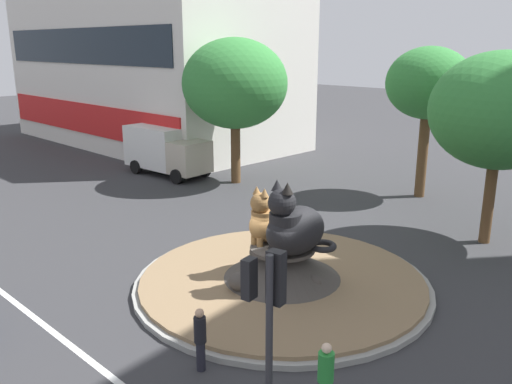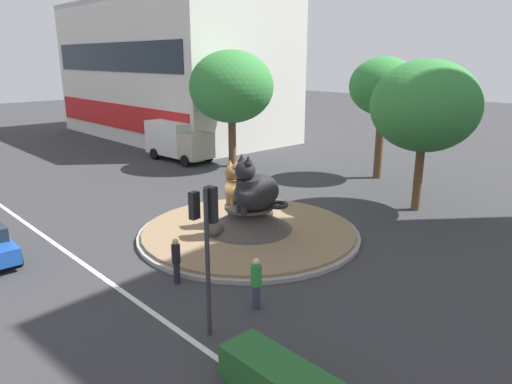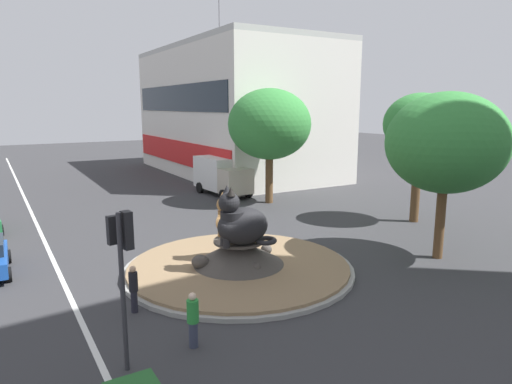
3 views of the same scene
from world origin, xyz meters
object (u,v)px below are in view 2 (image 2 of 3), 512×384
Objects in this scene: traffic_light_mast at (207,228)px; broadleaf_tree_behind_island at (383,87)px; pedestrian_black_shirt at (176,259)px; second_tree_near_tower at (425,106)px; pedestrian_green_shirt at (256,282)px; shophouse_block at (171,70)px; delivery_box_truck at (178,140)px; cat_statue_tabby at (240,187)px; cat_statue_black at (255,190)px; third_tree_left at (231,87)px.

broadleaf_tree_behind_island reaches higher than traffic_light_mast.
broadleaf_tree_behind_island is 20.26m from pedestrian_black_shirt.
second_tree_near_tower is at bearing -111.12° from pedestrian_black_shirt.
pedestrian_black_shirt is (-3.32, -0.89, 0.00)m from pedestrian_green_shirt.
pedestrian_black_shirt is at bearing -33.19° from shophouse_block.
shophouse_block is 14.00m from delivery_box_truck.
shophouse_block is 4.16× the size of delivery_box_truck.
shophouse_block reaches higher than traffic_light_mast.
shophouse_block is at bearing 47.89° from traffic_light_mast.
cat_statue_tabby is at bearing -28.02° from delivery_box_truck.
cat_statue_black is 0.10× the size of shophouse_block.
broadleaf_tree_behind_island is 20.32m from pedestrian_green_shirt.
shophouse_block is 14.71× the size of pedestrian_black_shirt.
third_tree_left reaches higher than traffic_light_mast.
pedestrian_black_shirt is at bearing 61.86° from traffic_light_mast.
second_tree_near_tower is 15.33m from pedestrian_black_shirt.
traffic_light_mast reaches higher than cat_statue_black.
cat_statue_black reaches higher than delivery_box_truck.
cat_statue_tabby is 0.33× the size of delivery_box_truck.
cat_statue_black is 1.47× the size of pedestrian_green_shirt.
third_tree_left is 22.01m from pedestrian_green_shirt.
broadleaf_tree_behind_island is at bearing 21.45° from delivery_box_truck.
cat_statue_tabby is 1.16× the size of pedestrian_green_shirt.
cat_statue_black is at bearing 79.44° from cat_statue_tabby.
second_tree_near_tower is at bearing 0.86° from third_tree_left.
cat_statue_black is at bearing -26.79° from shophouse_block.
delivery_box_truck is (10.99, -7.00, -5.13)m from shophouse_block.
second_tree_near_tower reaches higher than pedestrian_black_shirt.
pedestrian_green_shirt is (4.42, -4.10, -1.45)m from cat_statue_black.
delivery_box_truck is (-19.86, -1.93, -3.97)m from second_tree_near_tower.
second_tree_near_tower is (30.85, -5.08, -1.16)m from shophouse_block.
pedestrian_green_shirt is at bearing 56.55° from cat_statue_tabby.
traffic_light_mast is 21.74m from broadleaf_tree_behind_island.
pedestrian_green_shirt is (-0.07, 2.02, -2.42)m from traffic_light_mast.
shophouse_block is at bearing -114.12° from cat_statue_tabby.
pedestrian_green_shirt is 24.48m from delivery_box_truck.
cat_statue_tabby is 0.26× the size of second_tree_near_tower.
shophouse_block is at bearing 161.40° from third_tree_left.
pedestrian_black_shirt is (-1.69, -14.50, -4.67)m from second_tree_near_tower.
shophouse_block is at bearing 179.17° from broadleaf_tree_behind_island.
shophouse_block is 3.22× the size of second_tree_near_tower.
pedestrian_black_shirt is at bearing -37.94° from delivery_box_truck.
cat_statue_black is 5.31m from pedestrian_black_shirt.
cat_statue_black is 14.95m from broadleaf_tree_behind_island.
cat_statue_black is 0.30× the size of third_tree_left.
pedestrian_black_shirt is (1.10, -4.99, -1.45)m from cat_statue_black.
third_tree_left reaches higher than pedestrian_green_shirt.
second_tree_near_tower is at bearing 171.43° from cat_statue_black.
traffic_light_mast is at bearing 46.29° from cat_statue_tabby.
third_tree_left is at bearing 16.36° from delivery_box_truck.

